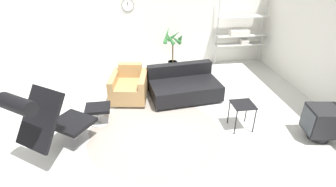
# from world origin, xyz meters

# --- Properties ---
(ground_plane) EXTENTS (12.00, 12.00, 0.00)m
(ground_plane) POSITION_xyz_m (0.00, 0.00, 0.00)
(ground_plane) COLOR silver
(wall_back) EXTENTS (12.00, 0.09, 2.80)m
(wall_back) POSITION_xyz_m (-0.00, 3.08, 1.40)
(wall_back) COLOR silver
(wall_back) RESTS_ON ground_plane
(round_rug) EXTENTS (2.35, 2.35, 0.01)m
(round_rug) POSITION_xyz_m (0.10, -0.06, 0.00)
(round_rug) COLOR gray
(round_rug) RESTS_ON ground_plane
(lounge_chair) EXTENTS (1.15, 1.27, 1.22)m
(lounge_chair) POSITION_xyz_m (-1.50, -0.42, 0.73)
(lounge_chair) COLOR #BCBCC1
(lounge_chair) RESTS_ON ground_plane
(ottoman) EXTENTS (0.44, 0.38, 0.34)m
(ottoman) POSITION_xyz_m (-0.89, 0.42, 0.24)
(ottoman) COLOR #BCBCC1
(ottoman) RESTS_ON ground_plane
(armchair_red) EXTENTS (0.87, 0.95, 0.71)m
(armchair_red) POSITION_xyz_m (-0.30, 1.24, 0.27)
(armchair_red) COLOR silver
(armchair_red) RESTS_ON ground_plane
(couch_low) EXTENTS (1.54, 1.08, 0.65)m
(couch_low) POSITION_xyz_m (0.87, 1.17, 0.24)
(couch_low) COLOR black
(couch_low) RESTS_ON ground_plane
(side_table) EXTENTS (0.38, 0.38, 0.50)m
(side_table) POSITION_xyz_m (1.64, -0.14, 0.43)
(side_table) COLOR black
(side_table) RESTS_ON ground_plane
(crt_television) EXTENTS (0.58, 0.54, 0.59)m
(crt_television) POSITION_xyz_m (2.85, -0.63, 0.32)
(crt_television) COLOR black
(crt_television) RESTS_ON ground_plane
(potted_plant) EXTENTS (0.54, 0.51, 1.20)m
(potted_plant) POSITION_xyz_m (0.86, 2.51, 0.56)
(potted_plant) COLOR #333338
(potted_plant) RESTS_ON ground_plane
(shelf_unit) EXTENTS (1.34, 0.28, 1.95)m
(shelf_unit) POSITION_xyz_m (2.76, 2.80, 0.89)
(shelf_unit) COLOR #BCBCC1
(shelf_unit) RESTS_ON ground_plane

